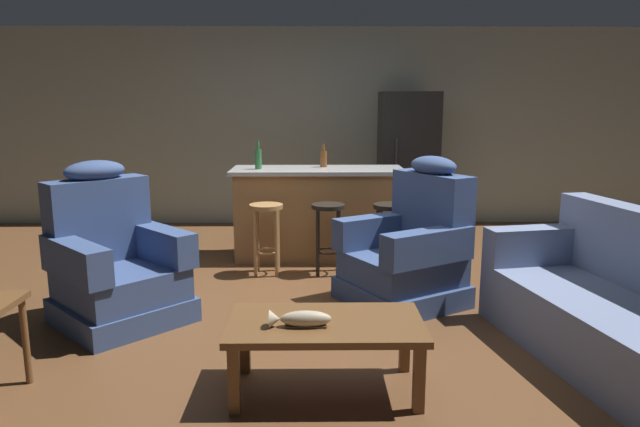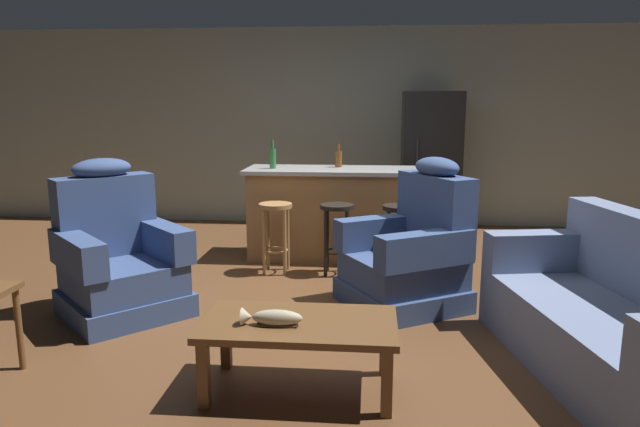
{
  "view_description": "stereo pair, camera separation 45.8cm",
  "coord_description": "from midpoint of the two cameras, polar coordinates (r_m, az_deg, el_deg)",
  "views": [
    {
      "loc": [
        -0.05,
        -4.6,
        1.63
      ],
      "look_at": [
        0.01,
        -0.1,
        0.75
      ],
      "focal_mm": 32.0,
      "sensor_mm": 36.0,
      "label": 1
    },
    {
      "loc": [
        0.41,
        -4.58,
        1.63
      ],
      "look_at": [
        0.01,
        -0.1,
        0.75
      ],
      "focal_mm": 32.0,
      "sensor_mm": 36.0,
      "label": 2
    }
  ],
  "objects": [
    {
      "name": "bar_stool_right",
      "position": [
        5.46,
        4.62,
        -1.23
      ],
      "size": [
        0.32,
        0.32,
        0.68
      ],
      "color": "black",
      "rests_on": "ground_plane"
    },
    {
      "name": "recliner_near_island",
      "position": [
        4.71,
        6.25,
        -3.86
      ],
      "size": [
        1.15,
        1.15,
        1.2
      ],
      "rotation": [
        0.0,
        0.0,
        3.67
      ],
      "color": "#384C7A",
      "rests_on": "ground_plane"
    },
    {
      "name": "bar_stool_left",
      "position": [
        5.48,
        -7.77,
        -1.25
      ],
      "size": [
        0.32,
        0.32,
        0.68
      ],
      "color": "#A87A47",
      "rests_on": "ground_plane"
    },
    {
      "name": "bar_stool_middle",
      "position": [
        5.44,
        -1.59,
        -1.24
      ],
      "size": [
        0.32,
        0.32,
        0.68
      ],
      "color": "black",
      "rests_on": "ground_plane"
    },
    {
      "name": "bottle_tall_green",
      "position": [
        6.1,
        -1.8,
        5.53
      ],
      "size": [
        0.07,
        0.07,
        0.25
      ],
      "color": "brown",
      "rests_on": "kitchen_island"
    },
    {
      "name": "ground_plane",
      "position": [
        4.88,
        -2.81,
        -8.48
      ],
      "size": [
        12.0,
        12.0,
        0.0
      ],
      "color": "brown"
    },
    {
      "name": "fish_figurine",
      "position": [
        3.18,
        -6.25,
        -10.54
      ],
      "size": [
        0.34,
        0.1,
        0.1
      ],
      "color": "#4C3823",
      "rests_on": "coffee_table"
    },
    {
      "name": "refrigerator",
      "position": [
        7.25,
        6.95,
        5.03
      ],
      "size": [
        0.7,
        0.69,
        1.76
      ],
      "color": "black",
      "rests_on": "ground_plane"
    },
    {
      "name": "kitchen_island",
      "position": [
        6.06,
        -2.39,
        0.08
      ],
      "size": [
        1.8,
        0.7,
        0.95
      ],
      "color": "#9E7042",
      "rests_on": "ground_plane"
    },
    {
      "name": "bottle_short_amber",
      "position": [
        5.97,
        -8.4,
        5.47
      ],
      "size": [
        0.07,
        0.07,
        0.29
      ],
      "color": "#2D6B38",
      "rests_on": "kitchen_island"
    },
    {
      "name": "back_wall",
      "position": [
        7.73,
        -2.06,
        8.59
      ],
      "size": [
        12.0,
        0.05,
        2.6
      ],
      "color": "#939E93",
      "rests_on": "ground_plane"
    },
    {
      "name": "recliner_near_lamp",
      "position": [
        4.65,
        -22.56,
        -4.85
      ],
      "size": [
        1.19,
        1.19,
        1.2
      ],
      "rotation": [
        0.0,
        0.0,
        -0.78
      ],
      "color": "#384C7A",
      "rests_on": "ground_plane"
    },
    {
      "name": "couch",
      "position": [
        3.99,
        25.14,
        -8.87
      ],
      "size": [
        1.17,
        2.02,
        0.94
      ],
      "rotation": [
        0.0,
        0.0,
        3.32
      ],
      "color": "#707FA3",
      "rests_on": "ground_plane"
    },
    {
      "name": "coffee_table",
      "position": [
        3.28,
        -3.51,
        -11.67
      ],
      "size": [
        1.1,
        0.6,
        0.42
      ],
      "color": "brown",
      "rests_on": "ground_plane"
    }
  ]
}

